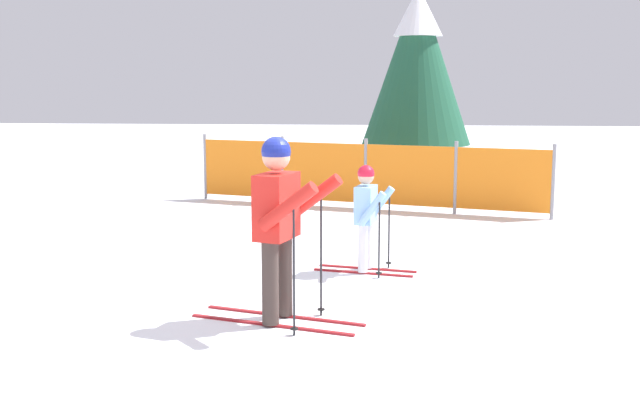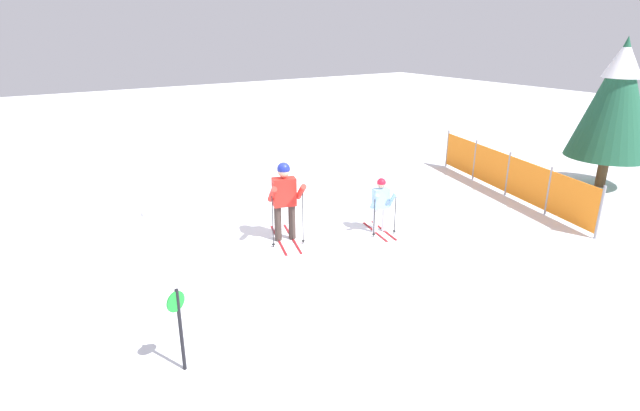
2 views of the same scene
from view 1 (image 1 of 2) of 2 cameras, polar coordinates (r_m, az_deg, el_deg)
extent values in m
plane|color=white|center=(7.63, -2.87, -7.86)|extent=(60.00, 60.00, 0.00)
cube|color=maroon|center=(7.61, -2.54, -7.83)|extent=(1.55, 0.52, 0.02)
cube|color=maroon|center=(7.34, -3.53, -8.47)|extent=(1.55, 0.52, 0.02)
cylinder|color=#3F332D|center=(7.50, -2.56, -4.98)|extent=(0.15, 0.15, 0.76)
cylinder|color=#3F332D|center=(7.23, -3.56, -5.52)|extent=(0.15, 0.15, 0.76)
cube|color=red|center=(7.23, -3.10, -0.04)|extent=(0.40, 0.53, 0.59)
cylinder|color=red|center=(7.39, -0.43, 0.60)|extent=(0.57, 0.28, 0.46)
cylinder|color=red|center=(6.85, -2.30, -0.09)|extent=(0.57, 0.28, 0.46)
sphere|color=#D8AD8C|center=(7.17, -3.13, 3.51)|extent=(0.25, 0.25, 0.25)
sphere|color=navy|center=(7.17, -3.13, 3.86)|extent=(0.27, 0.27, 0.27)
cylinder|color=black|center=(7.49, 0.08, -3.48)|extent=(0.02, 0.02, 1.19)
cylinder|color=black|center=(7.62, 0.08, -7.39)|extent=(0.07, 0.07, 0.01)
cylinder|color=black|center=(6.92, -1.87, -4.55)|extent=(0.02, 0.02, 1.19)
cylinder|color=black|center=(7.06, -1.84, -8.75)|extent=(0.07, 0.07, 0.01)
cube|color=maroon|center=(9.42, 3.39, -4.49)|extent=(1.15, 0.30, 0.02)
cube|color=maroon|center=(9.21, 3.06, -4.80)|extent=(1.15, 0.30, 0.02)
cylinder|color=silver|center=(9.36, 3.41, -2.79)|extent=(0.11, 0.11, 0.55)
cylinder|color=silver|center=(9.15, 3.07, -3.07)|extent=(0.11, 0.11, 0.55)
cube|color=#8CBFF2|center=(9.16, 3.27, 0.07)|extent=(0.27, 0.38, 0.43)
cylinder|color=#8CBFF2|center=(9.34, 4.35, 0.18)|extent=(0.34, 0.16, 0.41)
cylinder|color=#8CBFF2|center=(8.93, 3.73, -0.23)|extent=(0.34, 0.16, 0.41)
sphere|color=#D8AD8C|center=(9.12, 3.29, 2.09)|extent=(0.18, 0.18, 0.18)
sphere|color=red|center=(9.11, 3.29, 2.29)|extent=(0.19, 0.19, 0.19)
cylinder|color=black|center=(9.42, 4.93, -1.91)|extent=(0.02, 0.02, 0.86)
cylinder|color=black|center=(9.49, 4.90, -4.09)|extent=(0.07, 0.07, 0.01)
cylinder|color=black|center=(8.94, 4.23, -2.50)|extent=(0.02, 0.02, 0.86)
cylinder|color=black|center=(9.02, 4.20, -4.80)|extent=(0.07, 0.07, 0.01)
cylinder|color=gray|center=(14.85, -8.16, 2.75)|extent=(0.06, 0.06, 1.19)
cylinder|color=gray|center=(14.17, -2.69, 2.54)|extent=(0.06, 0.06, 1.19)
cylinder|color=gray|center=(13.64, 3.26, 2.27)|extent=(0.06, 0.06, 1.19)
cylinder|color=gray|center=(13.27, 9.62, 1.96)|extent=(0.06, 0.06, 1.19)
cylinder|color=gray|center=(13.07, 16.25, 1.61)|extent=(0.06, 0.06, 1.19)
cube|color=orange|center=(14.49, -5.48, 2.65)|extent=(1.49, 0.45, 1.00)
cube|color=orange|center=(13.89, 0.23, 2.41)|extent=(1.49, 0.45, 1.00)
cube|color=orange|center=(13.44, 6.40, 2.12)|extent=(1.49, 0.45, 1.00)
cube|color=orange|center=(13.15, 12.91, 1.79)|extent=(1.49, 0.45, 1.00)
cylinder|color=#4C3823|center=(16.60, 6.80, 2.89)|extent=(0.28, 0.28, 0.87)
cone|color=#1D523A|center=(16.51, 6.93, 9.97)|extent=(2.20, 2.20, 3.23)
cone|color=white|center=(16.55, 7.00, 13.54)|extent=(0.99, 0.99, 0.97)
camera|label=2|loc=(8.27, 80.28, 16.28)|focal=28.00mm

